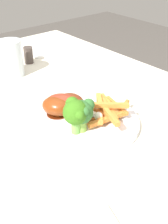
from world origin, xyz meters
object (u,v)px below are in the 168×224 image
object	(u,v)px
dinner_plate	(84,122)
chicken_drumstick_near	(59,107)
carrot_fries_pile	(103,110)
chicken_drumstick_extra	(73,105)
broccoli_floret_front	(82,112)
water_glass	(11,58)
dining_table	(81,147)
broccoli_floret_back	(75,112)
pepper_shaker	(28,55)
chicken_drumstick_far	(65,104)
broccoli_floret_middle	(82,112)

from	to	relation	value
dinner_plate	chicken_drumstick_near	xyz separation A→B (m)	(0.05, 0.03, 0.03)
carrot_fries_pile	chicken_drumstick_extra	size ratio (longest dim) A/B	1.18
broccoli_floret_front	water_glass	xyz separation A→B (m)	(0.37, -0.04, -0.00)
dining_table	broccoli_floret_back	size ratio (longest dim) A/B	15.77
dining_table	water_glass	bearing A→B (deg)	3.91
carrot_fries_pile	pepper_shaker	size ratio (longest dim) A/B	2.79
chicken_drumstick_far	dinner_plate	bearing A→B (deg)	-167.01
water_glass	pepper_shaker	bearing A→B (deg)	-58.06
chicken_drumstick_near	broccoli_floret_front	bearing A→B (deg)	-179.94
broccoli_floret_back	chicken_drumstick_extra	size ratio (longest dim) A/B	0.60
broccoli_floret_back	chicken_drumstick_near	world-z (taller)	broccoli_floret_back
dinner_plate	broccoli_floret_middle	bearing A→B (deg)	131.84
broccoli_floret_front	water_glass	distance (m)	0.37
broccoli_floret_middle	carrot_fries_pile	size ratio (longest dim) A/B	0.45
chicken_drumstick_extra	water_glass	xyz separation A→B (m)	(0.30, -0.01, 0.02)
dining_table	carrot_fries_pile	xyz separation A→B (m)	(-0.07, -0.01, 0.14)
carrot_fries_pile	chicken_drumstick_far	distance (m)	0.09
dining_table	dinner_plate	distance (m)	0.13
pepper_shaker	water_glass	bearing A→B (deg)	121.94
dinner_plate	water_glass	size ratio (longest dim) A/B	2.32
broccoli_floret_middle	chicken_drumstick_near	size ratio (longest dim) A/B	0.55
dining_table	chicken_drumstick_near	size ratio (longest dim) A/B	9.75
chicken_drumstick_near	chicken_drumstick_extra	size ratio (longest dim) A/B	0.98
carrot_fries_pile	chicken_drumstick_near	xyz separation A→B (m)	(0.07, 0.07, 0.00)
chicken_drumstick_far	chicken_drumstick_extra	bearing A→B (deg)	-135.40
pepper_shaker	carrot_fries_pile	bearing A→B (deg)	172.54
broccoli_floret_middle	broccoli_floret_back	world-z (taller)	broccoli_floret_back
chicken_drumstick_far	water_glass	distance (m)	0.29
chicken_drumstick_far	chicken_drumstick_extra	distance (m)	0.02
broccoli_floret_back	chicken_drumstick_near	distance (m)	0.09
water_glass	pepper_shaker	distance (m)	0.11
dining_table	chicken_drumstick_near	world-z (taller)	chicken_drumstick_near
broccoli_floret_back	pepper_shaker	xyz separation A→B (m)	(0.42, -0.14, -0.03)
broccoli_floret_front	broccoli_floret_middle	xyz separation A→B (m)	(0.00, -0.00, -0.00)
broccoli_floret_back	chicken_drumstick_extra	xyz separation A→B (m)	(0.07, -0.04, -0.03)
broccoli_floret_back	carrot_fries_pile	bearing A→B (deg)	-84.69
dining_table	water_glass	world-z (taller)	water_glass
dinner_plate	broccoli_floret_middle	size ratio (longest dim) A/B	3.69
broccoli_floret_middle	chicken_drumstick_extra	bearing A→B (deg)	-23.16
broccoli_floret_middle	chicken_drumstick_far	distance (m)	0.08
dining_table	chicken_drumstick_extra	world-z (taller)	chicken_drumstick_extra
broccoli_floret_back	dining_table	bearing A→B (deg)	-44.68
chicken_drumstick_near	water_glass	xyz separation A→B (m)	(0.29, -0.04, 0.02)
broccoli_floret_front	pepper_shaker	world-z (taller)	broccoli_floret_front
broccoli_floret_middle	chicken_drumstick_extra	world-z (taller)	broccoli_floret_middle
chicken_drumstick_near	chicken_drumstick_extra	bearing A→B (deg)	-114.41
broccoli_floret_front	broccoli_floret_middle	distance (m)	0.01
broccoli_floret_front	chicken_drumstick_near	size ratio (longest dim) A/B	0.57
dining_table	chicken_drumstick_near	distance (m)	0.15
water_glass	broccoli_floret_front	bearing A→B (deg)	174.27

